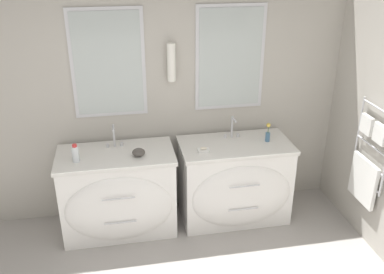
% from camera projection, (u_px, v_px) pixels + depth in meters
% --- Properties ---
extents(wall_back, '(5.64, 0.16, 2.60)m').
position_uv_depth(wall_back, '(152.00, 96.00, 4.40)').
color(wall_back, '#B2ADA3').
rests_on(wall_back, ground_plane).
extents(vanity_left, '(1.15, 0.68, 0.88)m').
position_uv_depth(vanity_left, '(119.00, 193.00, 4.33)').
color(vanity_left, white).
rests_on(vanity_left, ground_plane).
extents(vanity_right, '(1.15, 0.68, 0.88)m').
position_uv_depth(vanity_right, '(235.00, 182.00, 4.53)').
color(vanity_right, white).
rests_on(vanity_right, ground_plane).
extents(faucet_left, '(0.17, 0.15, 0.24)m').
position_uv_depth(faucet_left, '(114.00, 136.00, 4.26)').
color(faucet_left, silver).
rests_on(faucet_left, vanity_left).
extents(faucet_right, '(0.17, 0.15, 0.24)m').
position_uv_depth(faucet_right, '(232.00, 127.00, 4.47)').
color(faucet_right, silver).
rests_on(faucet_right, vanity_right).
extents(toiletry_bottle, '(0.07, 0.07, 0.18)m').
position_uv_depth(toiletry_bottle, '(75.00, 154.00, 4.00)').
color(toiletry_bottle, silver).
rests_on(toiletry_bottle, vanity_left).
extents(amenity_bowl, '(0.13, 0.13, 0.08)m').
position_uv_depth(amenity_bowl, '(139.00, 152.00, 4.12)').
color(amenity_bowl, '#4C4742').
rests_on(amenity_bowl, vanity_left).
extents(flower_vase, '(0.05, 0.05, 0.20)m').
position_uv_depth(flower_vase, '(268.00, 134.00, 4.41)').
color(flower_vase, teal).
rests_on(flower_vase, vanity_right).
extents(soap_dish, '(0.12, 0.08, 0.04)m').
position_uv_depth(soap_dish, '(204.00, 150.00, 4.22)').
color(soap_dish, white).
rests_on(soap_dish, vanity_right).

